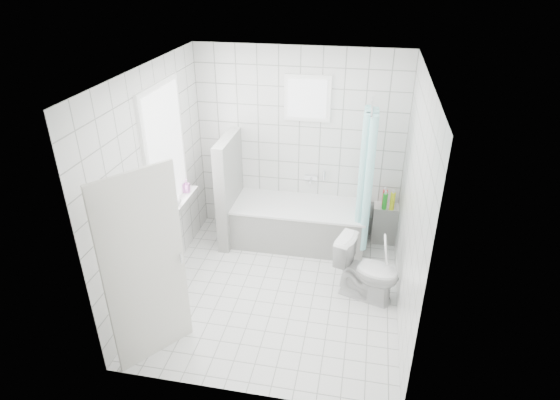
# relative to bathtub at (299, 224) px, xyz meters

# --- Properties ---
(ground) EXTENTS (3.00, 3.00, 0.00)m
(ground) POSITION_rel_bathtub_xyz_m (-0.08, -1.12, -0.29)
(ground) COLOR white
(ground) RESTS_ON ground
(ceiling) EXTENTS (3.00, 3.00, 0.00)m
(ceiling) POSITION_rel_bathtub_xyz_m (-0.08, -1.12, 2.31)
(ceiling) COLOR white
(ceiling) RESTS_ON ground
(wall_back) EXTENTS (2.80, 0.02, 2.60)m
(wall_back) POSITION_rel_bathtub_xyz_m (-0.08, 0.38, 1.01)
(wall_back) COLOR white
(wall_back) RESTS_ON ground
(wall_front) EXTENTS (2.80, 0.02, 2.60)m
(wall_front) POSITION_rel_bathtub_xyz_m (-0.08, -2.62, 1.01)
(wall_front) COLOR white
(wall_front) RESTS_ON ground
(wall_left) EXTENTS (0.02, 3.00, 2.60)m
(wall_left) POSITION_rel_bathtub_xyz_m (-1.48, -1.12, 1.01)
(wall_left) COLOR white
(wall_left) RESTS_ON ground
(wall_right) EXTENTS (0.02, 3.00, 2.60)m
(wall_right) POSITION_rel_bathtub_xyz_m (1.32, -1.12, 1.01)
(wall_right) COLOR white
(wall_right) RESTS_ON ground
(window_left) EXTENTS (0.01, 0.90, 1.40)m
(window_left) POSITION_rel_bathtub_xyz_m (-1.44, -0.82, 1.31)
(window_left) COLOR white
(window_left) RESTS_ON wall_left
(window_back) EXTENTS (0.50, 0.01, 0.50)m
(window_back) POSITION_rel_bathtub_xyz_m (0.02, 0.33, 1.66)
(window_back) COLOR white
(window_back) RESTS_ON wall_back
(window_sill) EXTENTS (0.18, 1.02, 0.08)m
(window_sill) POSITION_rel_bathtub_xyz_m (-1.39, -0.82, 0.57)
(window_sill) COLOR white
(window_sill) RESTS_ON wall_left
(door) EXTENTS (0.51, 0.67, 2.00)m
(door) POSITION_rel_bathtub_xyz_m (-1.09, -2.28, 0.71)
(door) COLOR silver
(door) RESTS_ON ground
(bathtub) EXTENTS (1.79, 0.77, 0.58)m
(bathtub) POSITION_rel_bathtub_xyz_m (0.00, 0.00, 0.00)
(bathtub) COLOR white
(bathtub) RESTS_ON ground
(partition_wall) EXTENTS (0.15, 0.85, 1.50)m
(partition_wall) POSITION_rel_bathtub_xyz_m (-0.96, -0.05, 0.46)
(partition_wall) COLOR white
(partition_wall) RESTS_ON ground
(tiled_ledge) EXTENTS (0.40, 0.24, 0.55)m
(tiled_ledge) POSITION_rel_bathtub_xyz_m (1.19, 0.25, -0.02)
(tiled_ledge) COLOR white
(tiled_ledge) RESTS_ON ground
(toilet) EXTENTS (0.82, 0.61, 0.74)m
(toilet) POSITION_rel_bathtub_xyz_m (0.95, -1.01, 0.08)
(toilet) COLOR white
(toilet) RESTS_ON ground
(curtain_rod) EXTENTS (0.02, 0.80, 0.02)m
(curtain_rod) POSITION_rel_bathtub_xyz_m (0.84, -0.02, 1.71)
(curtain_rod) COLOR silver
(curtain_rod) RESTS_ON wall_back
(shower_curtain) EXTENTS (0.14, 0.48, 1.78)m
(shower_curtain) POSITION_rel_bathtub_xyz_m (0.84, -0.16, 0.81)
(shower_curtain) COLOR #46CEC6
(shower_curtain) RESTS_ON curtain_rod
(tub_faucet) EXTENTS (0.18, 0.06, 0.06)m
(tub_faucet) POSITION_rel_bathtub_xyz_m (0.10, 0.33, 0.56)
(tub_faucet) COLOR silver
(tub_faucet) RESTS_ON wall_back
(sill_bottles) EXTENTS (0.17, 0.78, 0.32)m
(sill_bottles) POSITION_rel_bathtub_xyz_m (-1.38, -0.99, 0.74)
(sill_bottles) COLOR white
(sill_bottles) RESTS_ON window_sill
(ledge_bottles) EXTENTS (0.16, 0.18, 0.25)m
(ledge_bottles) POSITION_rel_bathtub_xyz_m (1.15, 0.21, 0.38)
(ledge_bottles) COLOR #F7FF1A
(ledge_bottles) RESTS_ON tiled_ledge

